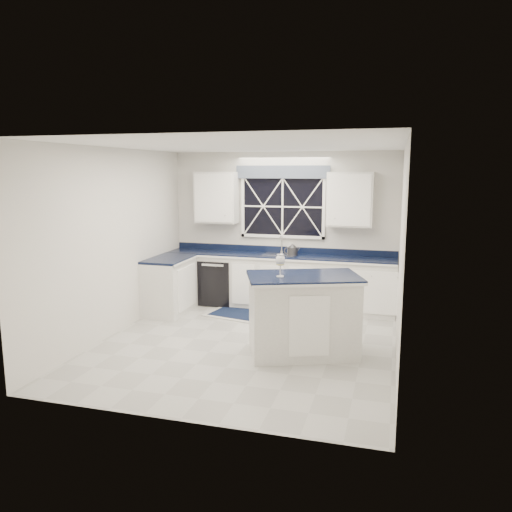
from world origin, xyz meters
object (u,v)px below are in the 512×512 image
(island, at_px, (303,315))
(soap_bottle, at_px, (290,248))
(faucet, at_px, (281,244))
(kettle, at_px, (292,250))
(wine_glass, at_px, (280,261))
(dishwasher, at_px, (219,281))

(island, xyz_separation_m, soap_bottle, (-0.67, 2.33, 0.50))
(faucet, distance_m, kettle, 0.32)
(faucet, xyz_separation_m, island, (0.82, -2.31, -0.57))
(island, distance_m, soap_bottle, 2.47)
(wine_glass, bearing_deg, island, 30.87)
(wine_glass, bearing_deg, dishwasher, 125.88)
(kettle, bearing_deg, island, -97.12)
(kettle, bearing_deg, soap_bottle, 88.86)
(wine_glass, bearing_deg, kettle, 97.74)
(dishwasher, relative_size, wine_glass, 2.86)
(soap_bottle, bearing_deg, island, -73.99)
(soap_bottle, bearing_deg, kettle, -68.60)
(faucet, height_order, island, faucet)
(faucet, bearing_deg, kettle, -40.15)
(wine_glass, bearing_deg, soap_bottle, 99.01)
(island, height_order, wine_glass, wine_glass)
(dishwasher, height_order, kettle, kettle)
(island, bearing_deg, wine_glass, -170.18)
(faucet, relative_size, wine_glass, 1.05)
(dishwasher, height_order, island, island)
(island, bearing_deg, faucet, 88.46)
(island, relative_size, kettle, 5.99)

